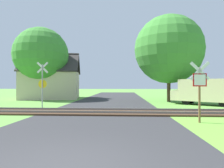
# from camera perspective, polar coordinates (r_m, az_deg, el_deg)

# --- Properties ---
(road_asphalt) EXTENTS (7.57, 80.00, 0.01)m
(road_asphalt) POSITION_cam_1_polar(r_m,az_deg,el_deg) (6.41, -8.43, -15.99)
(road_asphalt) COLOR #2D2D30
(road_asphalt) RESTS_ON ground
(rail_track) EXTENTS (60.00, 2.60, 0.22)m
(rail_track) POSITION_cam_1_polar(r_m,az_deg,el_deg) (12.48, -2.57, -8.01)
(rail_track) COLOR #422D1E
(rail_track) RESTS_ON ground
(stop_sign_near) EXTENTS (0.87, 0.18, 2.82)m
(stop_sign_near) POSITION_cam_1_polar(r_m,az_deg,el_deg) (9.98, 23.74, -0.58)
(stop_sign_near) COLOR brown
(stop_sign_near) RESTS_ON ground
(crossing_sign_far) EXTENTS (0.88, 0.15, 3.49)m
(crossing_sign_far) POSITION_cam_1_polar(r_m,az_deg,el_deg) (15.98, -19.28, 0.55)
(crossing_sign_far) COLOR #9E9EA5
(crossing_sign_far) RESTS_ON ground
(house) EXTENTS (7.86, 7.52, 5.86)m
(house) POSITION_cam_1_polar(r_m,az_deg,el_deg) (26.70, -16.82, 0.08)
(house) COLOR #C6B293
(house) RESTS_ON ground
(tree_left) EXTENTS (6.40, 6.40, 8.54)m
(tree_left) POSITION_cam_1_polar(r_m,az_deg,el_deg) (25.37, -19.58, 7.91)
(tree_left) COLOR #513823
(tree_left) RESTS_ON ground
(tree_right) EXTENTS (7.17, 7.17, 9.06)m
(tree_right) POSITION_cam_1_polar(r_m,az_deg,el_deg) (22.10, 15.89, 9.48)
(tree_right) COLOR #513823
(tree_right) RESTS_ON ground
(mail_truck) EXTENTS (5.11, 4.25, 2.24)m
(mail_truck) POSITION_cam_1_polar(r_m,az_deg,el_deg) (18.99, 24.69, -1.75)
(mail_truck) COLOR beige
(mail_truck) RESTS_ON ground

